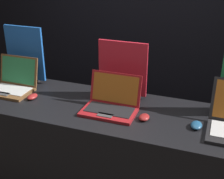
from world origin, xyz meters
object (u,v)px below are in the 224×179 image
Objects in this scene: laptop_front at (13,83)px; promo_stand_front at (25,56)px; mouse_back at (196,125)px; mouse_middle at (144,117)px; mouse_front at (32,97)px; laptop_middle at (111,103)px; promo_stand_middle at (122,71)px.

promo_stand_front is at bearing 90.00° from laptop_front.
laptop_front reaches higher than mouse_back.
mouse_middle is (1.09, -0.30, -0.21)m from promo_stand_front.
promo_stand_front is at bearing 128.64° from mouse_front.
laptop_front is 1.10m from mouse_middle.
mouse_back is at bearing -3.48° from laptop_front.
mouse_front is (0.23, -0.09, -0.04)m from laptop_front.
promo_stand_front is 1.47m from mouse_back.
laptop_middle reaches higher than mouse_middle.
laptop_front is 0.80× the size of promo_stand_middle.
promo_stand_front reaches higher than mouse_front.
promo_stand_front is at bearing 164.59° from mouse_middle.
laptop_front is 3.39× the size of mouse_front.
promo_stand_front is (-0.23, 0.28, 0.21)m from mouse_front.
mouse_front is 0.87m from mouse_middle.
mouse_back is at bearing 2.62° from mouse_middle.
mouse_front is 0.62m from laptop_middle.
mouse_middle is 0.21× the size of promo_stand_middle.
mouse_back is at bearing -3.58° from laptop_middle.
laptop_middle is at bearing -90.00° from promo_stand_middle.
laptop_front is 3.75× the size of mouse_middle.
mouse_back is (0.58, -0.28, -0.19)m from promo_stand_middle.
laptop_front is at bearing 174.67° from mouse_middle.
mouse_front is 0.21× the size of promo_stand_front.
promo_stand_middle is 4.07× the size of mouse_back.
promo_stand_front reaches higher than mouse_middle.
mouse_middle is at bearing -5.33° from laptop_front.
mouse_front is 0.42m from promo_stand_front.
laptop_middle is 0.28m from promo_stand_middle.
promo_stand_middle is (0.84, -0.01, -0.02)m from promo_stand_front.
promo_stand_middle is (0.84, 0.19, 0.14)m from laptop_front.
mouse_front is at bearing -155.82° from promo_stand_middle.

